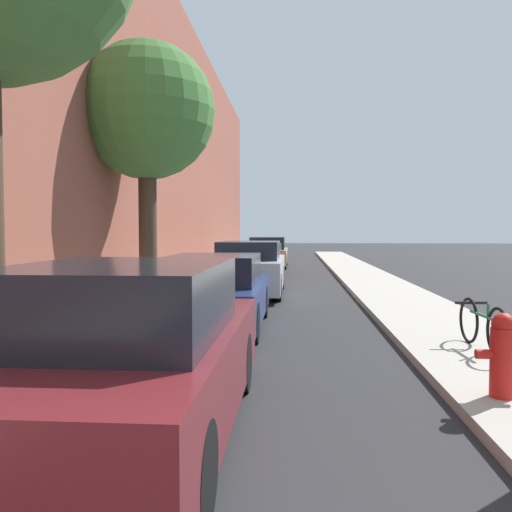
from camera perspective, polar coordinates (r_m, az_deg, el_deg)
The scene contains 12 objects.
ground_plane at distance 14.72m, azimuth 2.71°, elevation -3.92°, with size 120.00×120.00×0.00m, color #28282B.
sidewalk_left at distance 15.07m, azimuth -8.40°, elevation -3.56°, with size 2.00×52.00×0.12m.
sidewalk_right at distance 14.92m, azimuth 13.94°, elevation -3.67°, with size 2.00×52.00×0.12m.
building_facade_left at distance 15.71m, azimuth -13.52°, elevation 15.12°, with size 0.70×52.00×10.19m.
parked_car_maroon at distance 4.50m, azimuth -13.80°, elevation -10.49°, with size 1.78×4.13×1.44m.
parked_car_navy at distance 9.21m, azimuth -4.43°, elevation -4.05°, with size 1.68×3.93×1.29m.
parked_car_silver at distance 14.10m, azimuth -0.64°, elevation -1.39°, with size 1.75×4.47×1.43m.
parked_car_red at distance 19.50m, azimuth 0.50°, elevation -0.52°, with size 1.70×4.21×1.24m.
parked_car_champagne at distance 24.66m, azimuth 1.32°, elevation 0.33°, with size 1.77×4.50×1.42m.
street_tree_far at distance 12.69m, azimuth -11.72°, elevation 14.89°, with size 3.12×3.12×5.88m.
fire_hydrant at distance 5.59m, azimuth 25.10°, elevation -9.56°, with size 0.50×0.23×0.81m.
bicycle at distance 7.63m, azimuth 23.24°, elevation -6.90°, with size 0.44×1.58×0.64m.
Camera 1 is at (0.41, 1.39, 1.70)m, focal length 37.03 mm.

